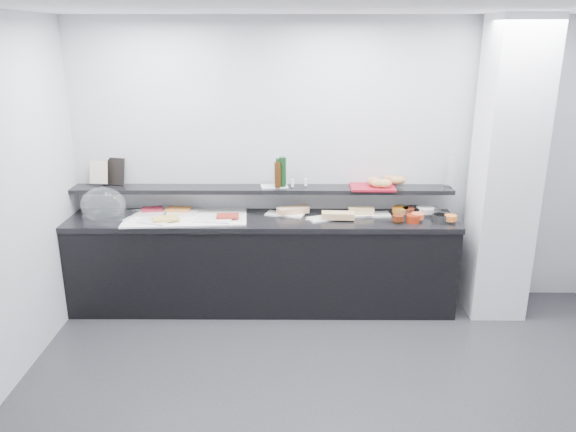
{
  "coord_description": "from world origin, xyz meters",
  "views": [
    {
      "loc": [
        -0.42,
        -3.27,
        2.52
      ],
      "look_at": [
        -0.45,
        1.45,
        1.0
      ],
      "focal_mm": 35.0,
      "sensor_mm": 36.0,
      "label": 1
    }
  ],
  "objects_px": {
    "sandwich_plate_mid": "(328,218)",
    "framed_print": "(114,171)",
    "carafe": "(451,172)",
    "condiment_tray": "(274,186)",
    "cloche_base": "(112,215)",
    "bread_tray": "(372,187)"
  },
  "relations": [
    {
      "from": "cloche_base",
      "to": "carafe",
      "type": "bearing_deg",
      "value": 20.63
    },
    {
      "from": "sandwich_plate_mid",
      "to": "framed_print",
      "type": "xyz_separation_m",
      "value": [
        -2.04,
        0.29,
        0.37
      ]
    },
    {
      "from": "carafe",
      "to": "bread_tray",
      "type": "bearing_deg",
      "value": -176.2
    },
    {
      "from": "sandwich_plate_mid",
      "to": "framed_print",
      "type": "height_order",
      "value": "framed_print"
    },
    {
      "from": "framed_print",
      "to": "carafe",
      "type": "relative_size",
      "value": 0.87
    },
    {
      "from": "framed_print",
      "to": "carafe",
      "type": "bearing_deg",
      "value": 15.22
    },
    {
      "from": "sandwich_plate_mid",
      "to": "framed_print",
      "type": "bearing_deg",
      "value": 148.48
    },
    {
      "from": "sandwich_plate_mid",
      "to": "framed_print",
      "type": "distance_m",
      "value": 2.1
    },
    {
      "from": "condiment_tray",
      "to": "carafe",
      "type": "relative_size",
      "value": 0.83
    },
    {
      "from": "sandwich_plate_mid",
      "to": "bread_tray",
      "type": "xyz_separation_m",
      "value": [
        0.43,
        0.16,
        0.25
      ]
    },
    {
      "from": "sandwich_plate_mid",
      "to": "condiment_tray",
      "type": "distance_m",
      "value": 0.59
    },
    {
      "from": "condiment_tray",
      "to": "sandwich_plate_mid",
      "type": "bearing_deg",
      "value": -30.98
    },
    {
      "from": "bread_tray",
      "to": "carafe",
      "type": "xyz_separation_m",
      "value": [
        0.74,
        0.05,
        0.14
      ]
    },
    {
      "from": "cloche_base",
      "to": "bread_tray",
      "type": "distance_m",
      "value": 2.46
    },
    {
      "from": "cloche_base",
      "to": "bread_tray",
      "type": "relative_size",
      "value": 1.04
    },
    {
      "from": "framed_print",
      "to": "condiment_tray",
      "type": "xyz_separation_m",
      "value": [
        1.55,
        -0.08,
        -0.12
      ]
    },
    {
      "from": "sandwich_plate_mid",
      "to": "condiment_tray",
      "type": "xyz_separation_m",
      "value": [
        -0.5,
        0.2,
        0.25
      ]
    },
    {
      "from": "cloche_base",
      "to": "sandwich_plate_mid",
      "type": "distance_m",
      "value": 2.02
    },
    {
      "from": "carafe",
      "to": "condiment_tray",
      "type": "bearing_deg",
      "value": -179.75
    },
    {
      "from": "carafe",
      "to": "sandwich_plate_mid",
      "type": "bearing_deg",
      "value": -169.75
    },
    {
      "from": "cloche_base",
      "to": "framed_print",
      "type": "xyz_separation_m",
      "value": [
        -0.03,
        0.26,
        0.36
      ]
    },
    {
      "from": "cloche_base",
      "to": "framed_print",
      "type": "height_order",
      "value": "framed_print"
    }
  ]
}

